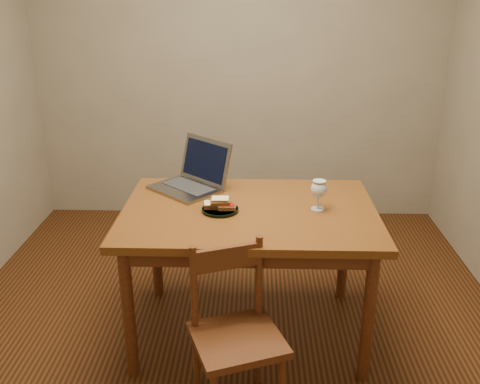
{
  "coord_description": "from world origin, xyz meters",
  "views": [
    {
      "loc": [
        0.13,
        -2.59,
        1.81
      ],
      "look_at": [
        0.06,
        0.01,
        0.8
      ],
      "focal_mm": 40.0,
      "sensor_mm": 36.0,
      "label": 1
    }
  ],
  "objects_px": {
    "chair": "(236,327)",
    "laptop": "(194,175)",
    "plate": "(220,210)",
    "milk_glass": "(319,195)",
    "table": "(249,224)"
  },
  "relations": [
    {
      "from": "chair",
      "to": "laptop",
      "type": "distance_m",
      "value": 1.0
    },
    {
      "from": "milk_glass",
      "to": "laptop",
      "type": "bearing_deg",
      "value": 155.36
    },
    {
      "from": "chair",
      "to": "milk_glass",
      "type": "xyz_separation_m",
      "value": [
        0.4,
        0.58,
        0.39
      ]
    },
    {
      "from": "table",
      "to": "chair",
      "type": "xyz_separation_m",
      "value": [
        -0.05,
        -0.58,
        -0.22
      ]
    },
    {
      "from": "table",
      "to": "laptop",
      "type": "height_order",
      "value": "laptop"
    },
    {
      "from": "chair",
      "to": "laptop",
      "type": "bearing_deg",
      "value": 86.01
    },
    {
      "from": "table",
      "to": "milk_glass",
      "type": "xyz_separation_m",
      "value": [
        0.35,
        0.0,
        0.17
      ]
    },
    {
      "from": "chair",
      "to": "plate",
      "type": "bearing_deg",
      "value": 79.49
    },
    {
      "from": "chair",
      "to": "table",
      "type": "bearing_deg",
      "value": 64.57
    },
    {
      "from": "table",
      "to": "laptop",
      "type": "relative_size",
      "value": 2.63
    },
    {
      "from": "chair",
      "to": "milk_glass",
      "type": "bearing_deg",
      "value": 35.05
    },
    {
      "from": "chair",
      "to": "milk_glass",
      "type": "height_order",
      "value": "milk_glass"
    },
    {
      "from": "table",
      "to": "milk_glass",
      "type": "height_order",
      "value": "milk_glass"
    },
    {
      "from": "chair",
      "to": "laptop",
      "type": "relative_size",
      "value": 0.96
    },
    {
      "from": "laptop",
      "to": "chair",
      "type": "bearing_deg",
      "value": -31.07
    }
  ]
}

